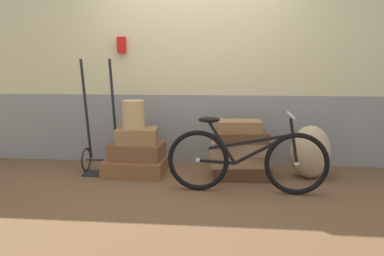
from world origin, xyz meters
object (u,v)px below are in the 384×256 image
object	(u,v)px
suitcase_4	(238,159)
luggage_trolley	(101,147)
suitcase_1	(137,151)
suitcase_7	(239,126)
bicycle	(246,160)
suitcase_2	(137,136)
suitcase_6	(241,137)
wicker_basket	(133,114)
suitcase_3	(241,171)
suitcase_0	(135,167)
suitcase_5	(240,148)
burlap_sack	(310,152)

from	to	relation	value
suitcase_4	luggage_trolley	distance (m)	1.64
suitcase_1	suitcase_7	size ratio (longest dim) A/B	1.21
bicycle	suitcase_4	bearing A→B (deg)	96.20
suitcase_2	suitcase_6	size ratio (longest dim) A/B	0.79
suitcase_1	wicker_basket	world-z (taller)	wicker_basket
suitcase_6	wicker_basket	size ratio (longest dim) A/B	1.82
suitcase_3	suitcase_4	distance (m)	0.15
suitcase_0	suitcase_7	world-z (taller)	suitcase_7
wicker_basket	bicycle	world-z (taller)	wicker_basket
wicker_basket	suitcase_0	bearing A→B (deg)	-63.78
suitcase_5	luggage_trolley	xyz separation A→B (m)	(-1.64, 0.06, -0.04)
wicker_basket	luggage_trolley	world-z (taller)	luggage_trolley
suitcase_7	bicycle	size ratio (longest dim) A/B	0.31
suitcase_0	luggage_trolley	world-z (taller)	luggage_trolley
suitcase_0	suitcase_3	distance (m)	1.25
burlap_sack	suitcase_3	bearing A→B (deg)	-174.95
bicycle	suitcase_0	bearing A→B (deg)	158.81
suitcase_2	suitcase_3	bearing A→B (deg)	-6.40
suitcase_2	suitcase_4	distance (m)	1.20
suitcase_2	luggage_trolley	world-z (taller)	luggage_trolley
suitcase_3	suitcase_6	xyz separation A→B (m)	(-0.02, 0.01, 0.40)
suitcase_2	suitcase_6	distance (m)	1.20
suitcase_5	luggage_trolley	size ratio (longest dim) A/B	0.46
suitcase_0	bicycle	xyz separation A→B (m)	(1.26, -0.49, 0.24)
suitcase_5	suitcase_7	bearing A→B (deg)	107.26
suitcase_0	suitcase_7	distance (m)	1.31
suitcase_5	wicker_basket	size ratio (longest dim) A/B	1.93
suitcase_0	luggage_trolley	size ratio (longest dim) A/B	0.52
suitcase_1	suitcase_3	xyz separation A→B (m)	(1.22, -0.03, -0.21)
wicker_basket	burlap_sack	bearing A→B (deg)	1.23
suitcase_1	suitcase_2	xyz separation A→B (m)	(0.01, -0.02, 0.18)
suitcase_7	luggage_trolley	bearing A→B (deg)	175.58
luggage_trolley	burlap_sack	xyz separation A→B (m)	(2.44, 0.00, -0.01)
bicycle	suitcase_3	bearing A→B (deg)	91.97
suitcase_2	suitcase_5	bearing A→B (deg)	-6.28
suitcase_0	luggage_trolley	xyz separation A→B (m)	(-0.42, 0.05, 0.22)
suitcase_7	luggage_trolley	distance (m)	1.66
suitcase_1	bicycle	distance (m)	1.34
suitcase_0	suitcase_5	bearing A→B (deg)	1.44
suitcase_2	wicker_basket	size ratio (longest dim) A/B	1.43
suitcase_0	suitcase_4	size ratio (longest dim) A/B	1.08
suitcase_1	suitcase_3	bearing A→B (deg)	2.47
suitcase_6	suitcase_4	bearing A→B (deg)	141.01
suitcase_1	suitcase_3	world-z (taller)	suitcase_1
bicycle	suitcase_1	bearing A→B (deg)	157.53
suitcase_3	suitcase_6	size ratio (longest dim) A/B	1.11
suitcase_2	burlap_sack	size ratio (longest dim) A/B	0.76
suitcase_2	luggage_trolley	xyz separation A→B (m)	(-0.46, 0.05, -0.15)
suitcase_5	bicycle	world-z (taller)	bicycle
suitcase_7	suitcase_2	bearing A→B (deg)	178.05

